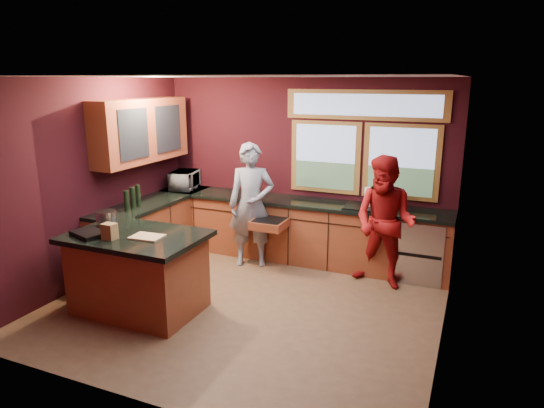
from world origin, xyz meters
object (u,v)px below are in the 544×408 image
Objects in this scene: person_red at (385,222)px; cutting_board at (147,237)px; person_grey at (251,205)px; stock_pot at (106,218)px; island at (138,272)px.

person_red reaches higher than cutting_board.
person_grey reaches higher than person_red.
cutting_board is 0.78m from stock_pot.
cutting_board reaches higher than island.
person_grey reaches higher than island.
cutting_board is at bearing -14.04° from island.
island is 0.52m from cutting_board.
person_red is (1.92, 0.00, -0.03)m from person_grey.
cutting_board is at bearing -126.24° from person_red.
island is 0.89× the size of person_red.
stock_pot is at bearing -136.66° from person_red.
stock_pot is (-0.75, 0.20, 0.08)m from cutting_board.
stock_pot is at bearing -145.70° from person_grey.
person_red is 4.97× the size of cutting_board.
person_red is 2.99m from cutting_board.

